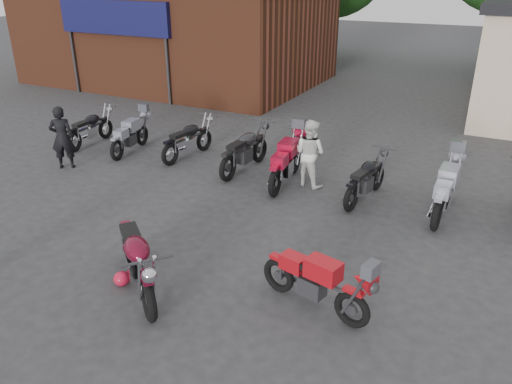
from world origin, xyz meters
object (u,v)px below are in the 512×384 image
at_px(helmet, 122,279).
at_px(row_bike_5, 366,176).
at_px(vintage_motorcycle, 137,256).
at_px(row_bike_3, 245,148).
at_px(person_light, 310,153).
at_px(row_bike_4, 286,159).
at_px(row_bike_0, 90,127).
at_px(row_bike_6, 446,187).
at_px(person_dark, 62,138).
at_px(sportbike, 316,279).
at_px(row_bike_2, 188,138).
at_px(row_bike_1, 130,134).

height_order(helmet, row_bike_5, row_bike_5).
distance_m(vintage_motorcycle, row_bike_3, 5.37).
bearing_deg(row_bike_5, vintage_motorcycle, 164.52).
xyz_separation_m(person_light, row_bike_4, (-0.51, -0.16, -0.18)).
distance_m(row_bike_0, row_bike_5, 8.05).
bearing_deg(row_bike_0, row_bike_3, -90.80).
bearing_deg(row_bike_6, row_bike_0, 91.29).
bearing_deg(row_bike_0, helmet, -136.16).
height_order(helmet, person_light, person_light).
height_order(person_dark, row_bike_4, person_dark).
height_order(row_bike_0, row_bike_6, row_bike_6).
bearing_deg(sportbike, vintage_motorcycle, -148.80).
height_order(vintage_motorcycle, row_bike_0, vintage_motorcycle).
bearing_deg(row_bike_5, sportbike, -165.85).
xyz_separation_m(person_dark, person_light, (5.92, 1.77, -0.01)).
bearing_deg(row_bike_2, row_bike_1, 109.29).
distance_m(vintage_motorcycle, sportbike, 2.75).
distance_m(row_bike_3, row_bike_6, 4.79).
bearing_deg(helmet, vintage_motorcycle, 1.02).
bearing_deg(row_bike_6, row_bike_3, 88.16).
xyz_separation_m(vintage_motorcycle, person_dark, (-5.12, 3.39, 0.17)).
height_order(row_bike_1, row_bike_5, row_bike_5).
bearing_deg(row_bike_4, row_bike_0, 83.30).
relative_size(vintage_motorcycle, row_bike_6, 1.05).
bearing_deg(row_bike_6, row_bike_1, 91.11).
xyz_separation_m(sportbike, row_bike_4, (-2.32, 4.17, 0.08)).
xyz_separation_m(row_bike_3, row_bike_4, (1.24, -0.29, 0.01)).
distance_m(helmet, row_bike_5, 5.61).
bearing_deg(row_bike_3, row_bike_4, -99.66).
bearing_deg(row_bike_5, row_bike_4, 97.29).
bearing_deg(row_bike_3, person_dark, 117.75).
bearing_deg(vintage_motorcycle, row_bike_0, 179.15).
xyz_separation_m(sportbike, row_bike_3, (-3.56, 4.45, 0.08)).
bearing_deg(row_bike_0, person_light, -92.54).
bearing_deg(person_dark, row_bike_5, 156.46).
relative_size(row_bike_4, row_bike_5, 1.12).
bearing_deg(row_bike_4, row_bike_5, -97.29).
bearing_deg(sportbike, row_bike_1, 162.42).
distance_m(person_light, row_bike_6, 3.05).
relative_size(row_bike_0, row_bike_6, 0.89).
bearing_deg(row_bike_4, row_bike_2, 75.51).
bearing_deg(vintage_motorcycle, row_bike_1, 171.03).
xyz_separation_m(helmet, row_bike_3, (-0.59, 5.29, 0.48)).
distance_m(vintage_motorcycle, row_bike_1, 6.73).
height_order(vintage_motorcycle, row_bike_1, vintage_motorcycle).
bearing_deg(vintage_motorcycle, row_bike_6, 92.48).
height_order(vintage_motorcycle, sportbike, vintage_motorcycle).
height_order(person_light, row_bike_5, person_light).
bearing_deg(row_bike_2, row_bike_4, -91.64).
distance_m(person_light, row_bike_0, 6.65).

